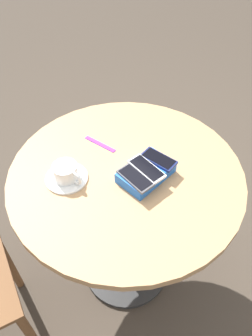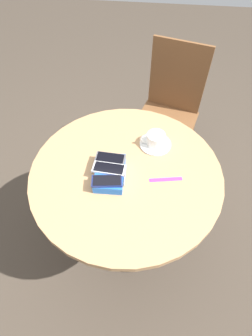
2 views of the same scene
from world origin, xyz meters
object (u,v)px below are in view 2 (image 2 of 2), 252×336
(saucer, at_px, (155,144))
(coffee_cup, at_px, (155,139))
(phone_box, at_px, (110,173))
(phone_white, at_px, (109,168))
(phone_gray, at_px, (110,158))
(round_table, at_px, (126,190))
(chair_near_window, at_px, (168,114))
(lanyard_strap, at_px, (166,179))
(phone_navy, at_px, (107,181))

(saucer, bearing_deg, coffee_cup, 97.37)
(phone_box, relative_size, saucer, 1.30)
(phone_white, xyz_separation_m, phone_gray, (0.06, 0.00, -0.00))
(round_table, height_order, phone_white, phone_white)
(chair_near_window, bearing_deg, round_table, 164.32)
(round_table, bearing_deg, lanyard_strap, -98.74)
(phone_navy, distance_m, coffee_cup, 0.33)
(lanyard_strap, relative_size, chair_near_window, 0.15)
(phone_box, height_order, saucer, phone_box)
(saucer, bearing_deg, phone_gray, 127.75)
(phone_navy, height_order, coffee_cup, coffee_cup)
(saucer, xyz_separation_m, coffee_cup, (-0.00, 0.00, 0.03))
(saucer, bearing_deg, round_table, 145.52)
(phone_white, bearing_deg, phone_navy, -177.75)
(phone_gray, height_order, chair_near_window, chair_near_window)
(phone_gray, height_order, lanyard_strap, phone_gray)
(phone_navy, height_order, saucer, phone_navy)
(round_table, relative_size, phone_navy, 6.41)
(phone_white, relative_size, chair_near_window, 0.15)
(phone_box, relative_size, phone_gray, 1.47)
(round_table, distance_m, phone_white, 0.21)
(phone_navy, xyz_separation_m, phone_gray, (0.12, 0.01, -0.00))
(phone_white, bearing_deg, chair_near_window, -19.78)
(saucer, xyz_separation_m, lanyard_strap, (-0.20, -0.06, -0.00))
(phone_navy, relative_size, phone_white, 0.94)
(lanyard_strap, bearing_deg, chair_near_window, -2.17)
(phone_navy, relative_size, lanyard_strap, 0.94)
(phone_gray, height_order, coffee_cup, coffee_cup)
(phone_gray, xyz_separation_m, coffee_cup, (0.15, -0.19, -0.01))
(round_table, height_order, saucer, saucer)
(phone_box, xyz_separation_m, phone_navy, (-0.06, 0.00, 0.03))
(round_table, relative_size, phone_gray, 6.40)
(phone_box, relative_size, lanyard_strap, 1.38)
(phone_navy, bearing_deg, saucer, -34.48)
(round_table, relative_size, chair_near_window, 0.91)
(phone_gray, distance_m, coffee_cup, 0.24)
(phone_box, distance_m, saucer, 0.28)
(phone_white, relative_size, lanyard_strap, 1.00)
(round_table, xyz_separation_m, phone_box, (-0.04, 0.06, 0.17))
(lanyard_strap, distance_m, chair_near_window, 0.80)
(phone_gray, bearing_deg, lanyard_strap, -102.07)
(round_table, distance_m, saucer, 0.26)
(round_table, relative_size, phone_box, 4.36)
(saucer, distance_m, chair_near_window, 0.62)
(phone_white, bearing_deg, saucer, -42.44)
(phone_box, bearing_deg, chair_near_window, -19.42)
(phone_navy, height_order, lanyard_strap, phone_navy)
(phone_gray, bearing_deg, round_table, -109.83)
(phone_white, distance_m, phone_gray, 0.06)
(phone_gray, bearing_deg, saucer, -52.25)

